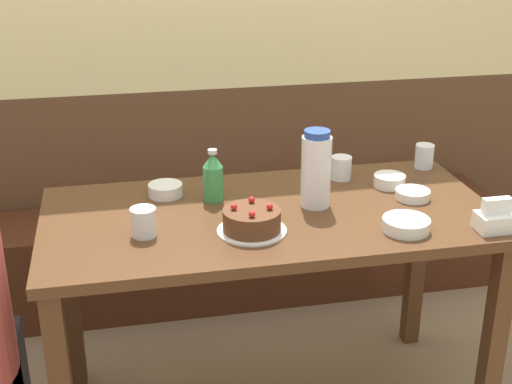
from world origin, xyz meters
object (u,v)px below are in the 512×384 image
glass_water_tall (424,156)px  soju_bottle (213,177)px  water_pitcher (316,169)px  bowl_side_dish (389,181)px  bowl_soup_white (406,225)px  bowl_sauce_shallow (165,190)px  glass_shot_small (144,222)px  napkin_holder (495,219)px  glass_tumbler_short (341,168)px  birthday_cake (252,221)px  bench_seat (228,252)px  bowl_rice_small (413,194)px

glass_water_tall → soju_bottle: bearing=-169.8°
water_pitcher → bowl_side_dish: size_ratio=2.33×
soju_bottle → bowl_soup_white: (0.53, -0.35, -0.06)m
bowl_sauce_shallow → glass_water_tall: size_ratio=1.30×
bowl_side_dish → glass_shot_small: bearing=-165.6°
bowl_sauce_shallow → glass_shot_small: glass_shot_small is taller
napkin_holder → glass_tumbler_short: (-0.32, 0.50, 0.00)m
water_pitcher → glass_tumbler_short: water_pitcher is taller
soju_bottle → glass_tumbler_short: size_ratio=2.15×
glass_shot_small → birthday_cake: bearing=-7.0°
soju_bottle → bowl_soup_white: size_ratio=1.23×
napkin_holder → glass_shot_small: bearing=170.1°
bench_seat → bowl_rice_small: size_ratio=21.45×
water_pitcher → bowl_sauce_shallow: bearing=158.8°
bench_seat → water_pitcher: 1.08m
bench_seat → bowl_rice_small: bearing=-59.3°
bench_seat → glass_shot_small: size_ratio=28.28×
bowl_sauce_shallow → soju_bottle: bearing=-25.5°
soju_bottle → glass_water_tall: (0.81, 0.15, -0.04)m
bench_seat → napkin_holder: 1.41m
napkin_holder → glass_tumbler_short: bearing=122.3°
bowl_soup_white → napkin_holder: bearing=-11.5°
soju_bottle → birthday_cake: bearing=-73.6°
napkin_holder → bench_seat: bearing=119.7°
birthday_cake → bowl_soup_white: birthday_cake is taller
glass_water_tall → bench_seat: bearing=139.4°
birthday_cake → bowl_side_dish: 0.60m
bowl_rice_small → glass_tumbler_short: size_ratio=1.39×
bowl_soup_white → bowl_sauce_shallow: bowl_sauce_shallow is taller
napkin_holder → birthday_cake: bearing=168.9°
bench_seat → birthday_cake: size_ratio=11.67×
bench_seat → napkin_holder: napkin_holder is taller
bench_seat → glass_water_tall: (0.65, -0.56, 0.61)m
napkin_holder → bowl_side_dish: 0.44m
bench_seat → glass_tumbler_short: 0.91m
bowl_side_dish → glass_shot_small: size_ratio=1.26×
water_pitcher → soju_bottle: bearing=161.0°
glass_tumbler_short → bench_seat: bearing=117.4°
birthday_cake → bowl_side_dish: (0.54, 0.26, -0.01)m
bowl_side_dish → glass_shot_small: 0.88m
glass_water_tall → glass_tumbler_short: size_ratio=1.08×
bench_seat → glass_shot_small: 1.18m
bowl_sauce_shallow → glass_tumbler_short: 0.63m
bench_seat → glass_tumbler_short: size_ratio=29.86×
bench_seat → bowl_side_dish: (0.45, -0.70, 0.59)m
water_pitcher → glass_water_tall: bearing=27.4°
bowl_rice_small → bench_seat: bearing=120.7°
water_pitcher → napkin_holder: 0.56m
napkin_holder → bowl_side_dish: size_ratio=1.01×
bowl_rice_small → bowl_side_dish: size_ratio=1.05×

